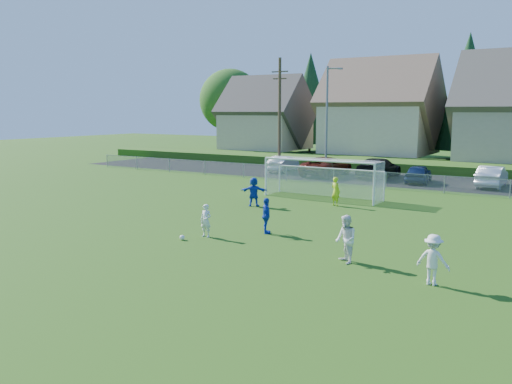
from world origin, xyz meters
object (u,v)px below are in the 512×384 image
Objects in this scene: car_e at (418,174)px; player_blue_b at (254,192)px; player_white_a at (206,221)px; soccer_goal at (324,172)px; car_c at (327,166)px; goalkeeper at (336,191)px; car_d at (379,168)px; car_f at (492,177)px; car_b at (283,164)px; player_white_b at (346,239)px; player_blue_a at (266,216)px; player_white_c at (433,260)px; soccer_ball at (182,237)px.

player_blue_b is at bearing 63.90° from car_e.
soccer_goal is at bearing 88.33° from player_white_a.
car_e is (7.79, -0.29, -0.11)m from car_c.
player_white_a is at bearing 101.96° from goalkeeper.
car_f is (8.74, -0.86, -0.05)m from car_d.
player_blue_b is at bearing 106.48° from car_b.
car_d is 0.76× the size of soccer_goal.
player_blue_a is (-4.88, 2.52, -0.07)m from player_white_b.
car_d is (-7.54, 24.71, -0.06)m from player_white_b.
goalkeeper is at bearing 78.43° from player_white_a.
car_b is at bearing -29.82° from goalkeeper.
player_white_a is 0.26× the size of car_d.
player_blue_b reaches higher than car_d.
player_blue_b is 18.78m from car_f.
player_white_c reaches higher than car_f.
car_f reaches higher than soccer_ball.
goalkeeper is at bearing 101.23° from car_d.
car_d is (-0.78, 24.15, 0.09)m from player_white_a.
player_blue_b is 16.64m from car_d.
soccer_ball is 7.32m from player_white_b.
car_f is at bearing 131.20° from player_white_b.
car_c is 4.30m from car_d.
player_blue_b is 5.40m from soccer_goal.
car_b is (-9.53, 23.83, -0.00)m from player_white_a.
player_blue_b is 17.77m from car_b.
car_d is at bearing -62.15° from player_white_c.
car_d reaches higher than car_c.
car_d is at bearing -6.29° from car_f.
goalkeeper is at bearing 63.46° from car_f.
car_b is 12.39m from car_e.
car_e is (2.83, 22.87, -0.03)m from player_white_a.
player_white_c is 14.37m from goalkeeper.
car_e is (0.94, 20.91, -0.11)m from player_blue_a.
player_white_a is 6.79m from player_white_b.
player_white_b is 11.93m from goalkeeper.
soccer_ball is at bearing -132.36° from player_white_b.
player_white_a is at bearing -3.19° from player_white_c.
goalkeeper is at bearing 79.34° from soccer_ball.
car_e is at bearing 73.74° from soccer_goal.
player_white_c is (3.31, -0.86, -0.06)m from player_white_b.
car_d reaches higher than car_e.
car_e is at bearing 82.06° from soccer_ball.
car_b is at bearing -91.22° from player_blue_b.
car_e is 0.55× the size of soccer_goal.
goalkeeper is at bearing -171.57° from player_blue_b.
soccer_goal is (-8.16, -10.81, 0.86)m from car_f.
player_white_b is at bearing 3.57° from soccer_ball.
car_e is at bearing 4.01° from car_f.
player_blue_b is 0.36× the size of car_f.
goalkeeper is at bearing -51.59° from soccer_goal.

